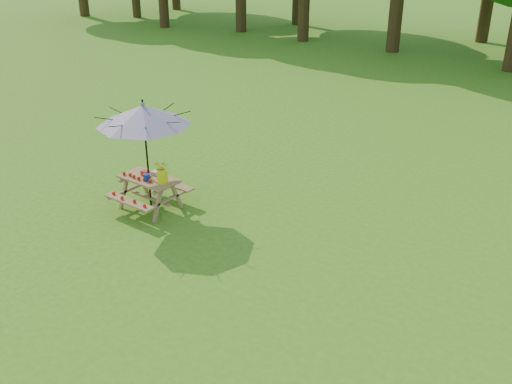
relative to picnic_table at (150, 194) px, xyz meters
The scene contains 5 objects.
picnic_table is the anchor object (origin of this frame).
patio_umbrella 1.62m from the picnic_table, 84.81° to the left, with size 1.94×1.94×2.25m.
produce_bins 0.40m from the picnic_table, 156.74° to the left, with size 0.34×0.44×0.13m.
tomatoes_row 0.44m from the picnic_table, 130.12° to the right, with size 0.77×0.13×0.07m, color red, non-canonical shape.
flower_bucket 0.71m from the picnic_table, ahead, with size 0.30×0.26×0.46m.
Camera 1 is at (8.49, -2.30, 5.12)m, focal length 40.00 mm.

